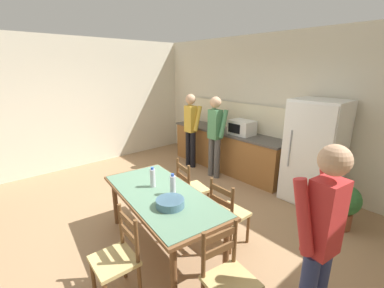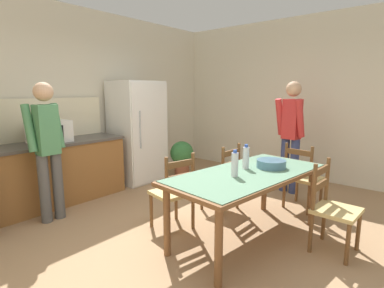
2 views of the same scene
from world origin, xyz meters
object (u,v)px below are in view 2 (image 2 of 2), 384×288
at_px(serving_bowl, 271,163).
at_px(potted_plant, 182,156).
at_px(bottle_near_centre, 235,164).
at_px(chair_side_far_left, 174,193).
at_px(bottle_off_centre, 246,157).
at_px(chair_side_near_right, 333,209).
at_px(person_by_table, 291,131).
at_px(chair_head_end, 302,177).
at_px(chair_side_far_right, 222,178).
at_px(person_at_counter, 47,145).
at_px(dining_table, 248,179).
at_px(refrigerator, 138,132).
at_px(microwave, 49,132).

bearing_deg(serving_bowl, potted_plant, 65.29).
height_order(bottle_near_centre, chair_side_far_left, bottle_near_centre).
relative_size(bottle_near_centre, bottle_off_centre, 1.00).
distance_m(chair_side_near_right, person_by_table, 1.86).
bearing_deg(chair_side_far_left, chair_head_end, 161.49).
bearing_deg(bottle_off_centre, serving_bowl, -42.94).
height_order(chair_side_far_right, person_at_counter, person_at_counter).
bearing_deg(chair_side_far_left, dining_table, 125.53).
relative_size(refrigerator, bottle_near_centre, 6.54).
xyz_separation_m(bottle_near_centre, person_at_counter, (-0.90, 2.08, 0.08)).
bearing_deg(bottle_near_centre, person_at_counter, 113.27).
height_order(bottle_near_centre, chair_side_far_right, bottle_near_centre).
height_order(microwave, dining_table, microwave).
xyz_separation_m(microwave, dining_table, (0.86, -2.63, -0.37)).
xyz_separation_m(refrigerator, chair_side_far_left, (-1.02, -1.84, -0.44)).
relative_size(dining_table, bottle_off_centre, 7.29).
relative_size(chair_side_near_right, person_by_table, 0.52).
bearing_deg(bottle_off_centre, potted_plant, 58.76).
xyz_separation_m(chair_side_near_right, chair_side_far_right, (0.17, 1.44, 0.00)).
height_order(bottle_off_centre, chair_head_end, bottle_off_centre).
bearing_deg(chair_side_near_right, chair_side_far_left, 116.35).
height_order(dining_table, chair_head_end, chair_head_end).
bearing_deg(chair_head_end, potted_plant, 4.90).
xyz_separation_m(chair_side_near_right, chair_side_far_left, (-0.68, 1.54, 0.00)).
relative_size(dining_table, bottle_near_centre, 7.29).
xyz_separation_m(dining_table, chair_head_end, (1.23, -0.14, -0.23)).
height_order(chair_side_far_left, potted_plant, chair_side_far_left).
xyz_separation_m(chair_head_end, potted_plant, (0.15, 2.32, -0.06)).
bearing_deg(serving_bowl, bottle_near_centre, 166.89).
height_order(refrigerator, microwave, refrigerator).
bearing_deg(chair_head_end, person_at_counter, 54.79).
relative_size(chair_head_end, person_at_counter, 0.54).
bearing_deg(refrigerator, dining_table, -104.64).
distance_m(chair_head_end, chair_side_far_right, 1.08).
distance_m(dining_table, bottle_off_centre, 0.25).
distance_m(bottle_off_centre, chair_head_end, 1.22).
distance_m(refrigerator, chair_side_near_right, 3.43).
xyz_separation_m(chair_side_far_right, potted_plant, (0.86, 1.51, -0.06)).
xyz_separation_m(microwave, person_at_counter, (-0.27, -0.52, -0.09)).
xyz_separation_m(chair_side_far_left, person_at_counter, (-0.79, 1.34, 0.51)).
bearing_deg(chair_side_far_left, microwave, -62.83).
xyz_separation_m(serving_bowl, chair_side_far_right, (0.19, 0.77, -0.36)).
bearing_deg(refrigerator, chair_head_end, -78.82).
relative_size(refrigerator, chair_side_far_left, 1.94).
height_order(person_by_table, potted_plant, person_by_table).
bearing_deg(serving_bowl, refrigerator, 82.40).
bearing_deg(person_by_table, bottle_off_centre, 13.94).
distance_m(microwave, bottle_off_centre, 2.72).
height_order(dining_table, potted_plant, dining_table).
bearing_deg(chair_head_end, chair_side_near_right, 133.77).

